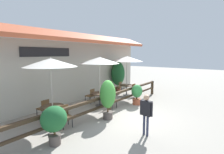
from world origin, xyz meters
TOP-DOWN VIEW (x-y plane):
  - ground_plane at (0.00, 0.00)m, footprint 60.00×60.00m
  - building_facade at (-0.00, 4.10)m, footprint 14.28×1.49m
  - patio_railing at (0.00, 1.05)m, footprint 10.40×0.14m
  - patio_umbrella_near at (-2.40, 2.24)m, footprint 2.18×2.18m
  - dining_table_near at (-2.40, 2.24)m, footprint 0.95×0.95m
  - chair_near_streetside at (-2.37, 1.47)m, footprint 0.51×0.51m
  - chair_near_wallside at (-2.33, 3.01)m, footprint 0.45×0.45m
  - patio_umbrella_middle at (0.66, 2.23)m, footprint 2.18×2.18m
  - dining_table_middle at (0.66, 2.23)m, footprint 0.95×0.95m
  - chair_middle_streetside at (0.69, 1.49)m, footprint 0.44×0.44m
  - chair_middle_wallside at (0.70, 2.98)m, footprint 0.46×0.46m
  - patio_umbrella_far at (3.75, 2.38)m, footprint 2.18×2.18m
  - dining_table_far at (3.75, 2.38)m, footprint 0.95×0.95m
  - chair_far_streetside at (3.71, 1.67)m, footprint 0.44×0.44m
  - chair_far_wallside at (3.80, 3.10)m, footprint 0.47×0.47m
  - potted_plant_small_flowering at (2.11, 0.67)m, footprint 0.68×0.61m
  - potted_plant_tall_tropical at (-3.47, 0.61)m, footprint 0.85×0.77m
  - potted_plant_entrance_palm at (-0.66, 0.63)m, footprint 0.75×0.67m
  - potted_plant_broad_leaf at (4.36, 3.55)m, footprint 1.11×1.00m
  - pedestrian at (-1.13, -1.45)m, footprint 0.25×0.52m

SIDE VIEW (x-z plane):
  - ground_plane at x=0.00m, z-range 0.00..0.00m
  - chair_near_streetside at x=-2.37m, z-range 0.06..0.92m
  - chair_near_wallside at x=-2.33m, z-range 0.06..0.92m
  - chair_middle_streetside at x=0.69m, z-range 0.06..0.92m
  - chair_middle_wallside at x=0.70m, z-range 0.06..0.92m
  - chair_far_streetside at x=3.71m, z-range 0.06..0.92m
  - chair_far_wallside at x=3.80m, z-range 0.06..0.92m
  - dining_table_near at x=-2.40m, z-range 0.22..0.96m
  - dining_table_middle at x=0.66m, z-range 0.22..0.96m
  - dining_table_far at x=3.75m, z-range 0.22..0.96m
  - potted_plant_small_flowering at x=2.11m, z-range 0.08..1.24m
  - patio_railing at x=0.00m, z-range 0.22..1.17m
  - potted_plant_tall_tropical at x=-3.47m, z-range 0.16..1.45m
  - pedestrian at x=-1.13m, z-range 0.21..1.71m
  - potted_plant_entrance_palm at x=-0.66m, z-range 0.15..1.92m
  - potted_plant_broad_leaf at x=4.36m, z-range 0.21..2.52m
  - building_facade at x=0.00m, z-range 0.05..4.28m
  - patio_umbrella_near at x=-2.40m, z-range 1.17..3.94m
  - patio_umbrella_middle at x=0.66m, z-range 1.17..3.94m
  - patio_umbrella_far at x=3.75m, z-range 1.17..3.94m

